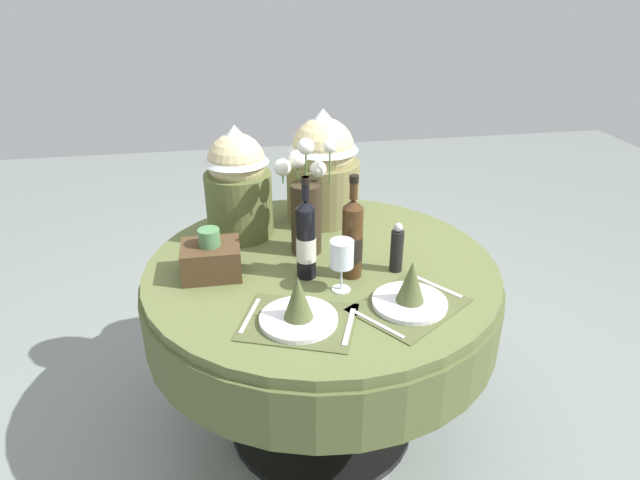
% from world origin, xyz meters
% --- Properties ---
extents(ground, '(8.00, 8.00, 0.00)m').
position_xyz_m(ground, '(0.00, 0.00, 0.00)').
color(ground, gray).
extents(dining_table, '(1.30, 1.30, 0.77)m').
position_xyz_m(dining_table, '(0.00, 0.00, 0.61)').
color(dining_table, '#5B6638').
rests_on(dining_table, ground).
extents(place_setting_left, '(0.41, 0.36, 0.16)m').
position_xyz_m(place_setting_left, '(-0.13, -0.35, 0.81)').
color(place_setting_left, '#4E562F').
rests_on(place_setting_left, dining_table).
extents(place_setting_right, '(0.43, 0.41, 0.16)m').
position_xyz_m(place_setting_right, '(0.23, -0.32, 0.81)').
color(place_setting_right, '#4E562F').
rests_on(place_setting_right, dining_table).
extents(flower_vase, '(0.22, 0.18, 0.45)m').
position_xyz_m(flower_vase, '(-0.04, 0.11, 0.95)').
color(flower_vase, '#332819').
rests_on(flower_vase, dining_table).
extents(wine_bottle_left, '(0.07, 0.07, 0.37)m').
position_xyz_m(wine_bottle_left, '(0.09, -0.10, 0.91)').
color(wine_bottle_left, '#422814').
rests_on(wine_bottle_left, dining_table).
extents(wine_bottle_centre, '(0.07, 0.07, 0.37)m').
position_xyz_m(wine_bottle_centre, '(-0.07, -0.08, 0.91)').
color(wine_bottle_centre, black).
rests_on(wine_bottle_centre, dining_table).
extents(wine_glass_right, '(0.08, 0.08, 0.18)m').
position_xyz_m(wine_glass_right, '(0.03, -0.19, 0.90)').
color(wine_glass_right, silver).
rests_on(wine_glass_right, dining_table).
extents(pepper_mill, '(0.05, 0.05, 0.18)m').
position_xyz_m(pepper_mill, '(0.25, -0.09, 0.85)').
color(pepper_mill, black).
rests_on(pepper_mill, dining_table).
extents(gift_tub_back_left, '(0.26, 0.26, 0.45)m').
position_xyz_m(gift_tub_back_left, '(-0.28, 0.30, 1.00)').
color(gift_tub_back_left, '#566033').
rests_on(gift_tub_back_left, dining_table).
extents(gift_tub_back_centre, '(0.30, 0.30, 0.47)m').
position_xyz_m(gift_tub_back_centre, '(0.08, 0.40, 1.02)').
color(gift_tub_back_centre, olive).
rests_on(gift_tub_back_centre, dining_table).
extents(woven_basket_side_left, '(0.20, 0.17, 0.17)m').
position_xyz_m(woven_basket_side_left, '(-0.39, -0.01, 0.83)').
color(woven_basket_side_left, '#47331E').
rests_on(woven_basket_side_left, dining_table).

